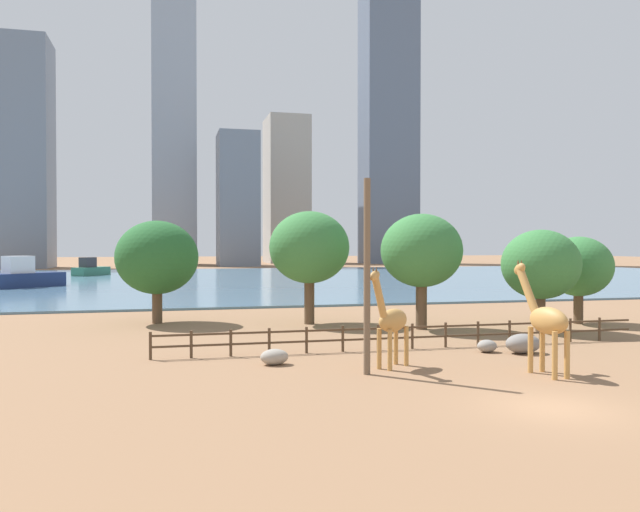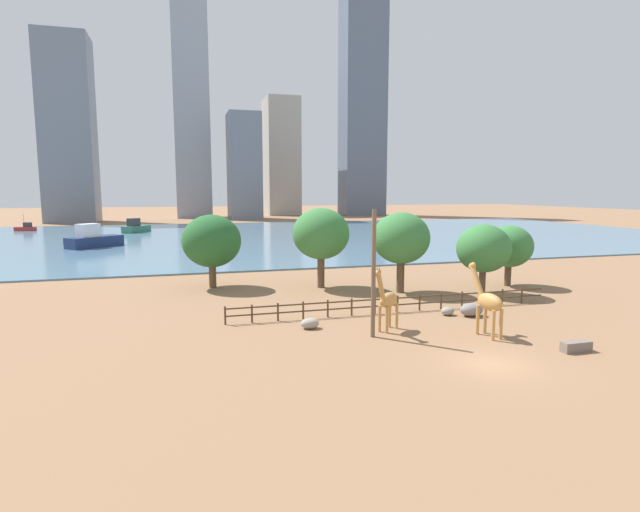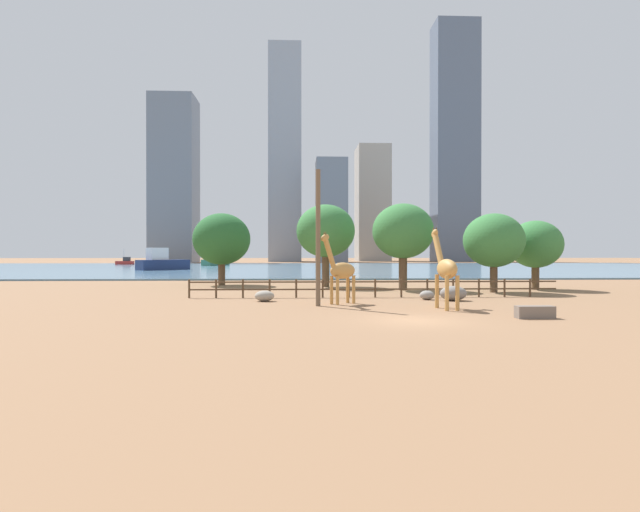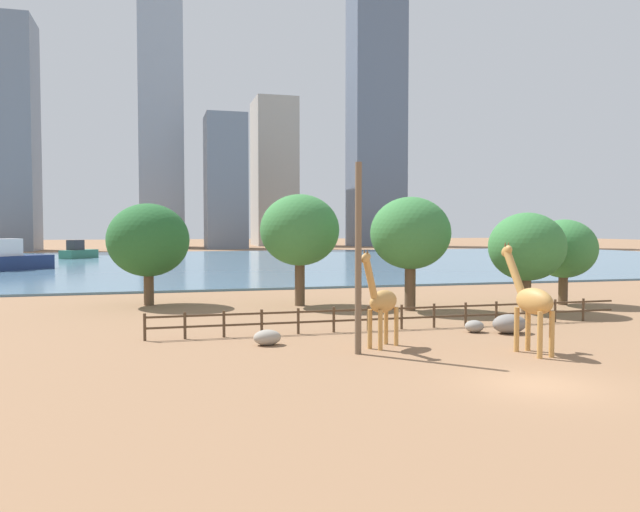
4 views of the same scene
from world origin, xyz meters
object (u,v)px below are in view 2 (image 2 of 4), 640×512
feeding_trough (576,347)px  tree_center_broad (484,249)px  boat_ferry (93,239)px  tree_left_large (401,238)px  tree_right_small (321,234)px  boulder_near_fence (448,311)px  boulder_by_pole (310,323)px  boat_tug (136,227)px  tree_left_small (509,247)px  boat_sailboat (26,228)px  boulder_small (471,310)px  tree_right_tall (212,241)px  giraffe_companion (488,301)px  giraffe_tall (387,300)px  utility_pole (373,274)px

feeding_trough → tree_center_broad: size_ratio=0.29×
tree_center_broad → boat_ferry: tree_center_broad is taller
tree_left_large → tree_right_small: tree_right_small is taller
boulder_near_fence → boulder_by_pole: bearing=-176.3°
tree_left_large → boat_tug: (-28.25, 74.80, -3.71)m
boulder_near_fence → boulder_by_pole: boulder_by_pole is taller
tree_left_small → boat_sailboat: (-64.12, 86.00, -3.01)m
tree_center_broad → boat_sailboat: 106.87m
boulder_small → tree_left_small: bearing=43.2°
feeding_trough → tree_left_large: bearing=97.9°
boulder_small → boat_sailboat: 109.71m
tree_right_tall → boat_sailboat: size_ratio=1.55×
boulder_by_pole → boat_sailboat: 104.14m
tree_right_small → giraffe_companion: bearing=-72.7°
giraffe_tall → boat_tug: size_ratio=0.61×
boat_ferry → tree_right_tall: bearing=-109.8°
tree_left_small → boat_ferry: bearing=134.0°
boulder_small → tree_right_small: size_ratio=0.23×
tree_right_tall → tree_left_small: 28.67m
feeding_trough → boat_ferry: boat_ferry is taller
boat_sailboat → giraffe_companion: bearing=126.8°
giraffe_tall → boulder_small: 7.97m
boulder_by_pole → boat_sailboat: boat_sailboat is taller
tree_right_small → boat_tug: tree_right_small is taller
boat_sailboat → giraffe_tall: bearing=124.9°
giraffe_companion → boulder_small: giraffe_companion is taller
feeding_trough → tree_left_large: size_ratio=0.25×
feeding_trough → tree_right_tall: size_ratio=0.26×
tree_right_tall → boat_tug: 68.83m
giraffe_companion → boulder_small: (1.93, 4.72, -1.77)m
boat_ferry → boat_tug: boat_ferry is taller
utility_pole → feeding_trough: (10.20, -5.99, -3.74)m
tree_center_broad → tree_right_tall: (-23.04, 9.84, 0.35)m
tree_center_broad → tree_left_small: 5.51m
tree_left_large → tree_right_small: size_ratio=0.96×
tree_center_broad → boat_sailboat: tree_center_broad is taller
boulder_near_fence → tree_right_tall: 22.96m
boulder_near_fence → tree_right_small: tree_right_small is taller
utility_pole → boat_tug: size_ratio=1.10×
boulder_near_fence → boat_sailboat: (-52.46, 94.76, 0.54)m
tree_left_small → tree_left_large: bearing=-179.8°
tree_center_broad → tree_left_small: bearing=30.5°
utility_pole → boat_sailboat: size_ratio=1.79×
boulder_small → feeding_trough: 8.98m
boat_sailboat → boat_tug: (24.41, -11.24, 0.40)m
feeding_trough → utility_pole: bearing=149.6°
giraffe_tall → tree_left_small: (17.69, 11.37, 1.79)m
utility_pole → tree_right_tall: bearing=114.0°
tree_center_broad → tree_left_small: size_ratio=1.06×
feeding_trough → boat_sailboat: (-55.19, 104.39, 0.55)m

